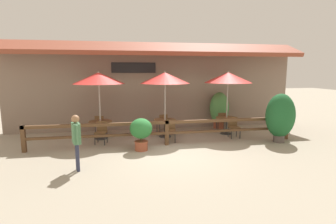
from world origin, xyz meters
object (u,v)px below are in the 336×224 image
object	(u,v)px
chair_middle_wallside	(163,122)
pedestrian	(76,135)
patio_umbrella_near	(99,78)
patio_umbrella_middle	(165,78)
dining_table_near	(101,125)
potted_plant_corner_fern	(280,116)
patio_umbrella_far	(228,78)
chair_far_wallside	(222,120)
potted_plant_entrance_palm	(219,109)
dining_table_far	(227,121)
chair_near_wallside	(100,124)
chair_near_streetside	(101,131)
dining_table_middle	(165,123)
potted_plant_small_flowering	(141,131)
chair_middle_streetside	(170,129)
chair_far_streetside	(234,126)

from	to	relation	value
chair_middle_wallside	pedestrian	size ratio (longest dim) A/B	0.54
patio_umbrella_near	patio_umbrella_middle	bearing A→B (deg)	-3.07
dining_table_near	potted_plant_corner_fern	bearing A→B (deg)	-14.45
patio_umbrella_far	chair_far_wallside	bearing A→B (deg)	86.73
chair_middle_wallside	pedestrian	world-z (taller)	pedestrian
dining_table_near	potted_plant_entrance_palm	bearing A→B (deg)	10.64
dining_table_near	dining_table_far	world-z (taller)	same
chair_near_wallside	chair_near_streetside	bearing A→B (deg)	105.00
dining_table_middle	potted_plant_small_flowering	distance (m)	2.16
chair_far_wallside	potted_plant_corner_fern	size ratio (longest dim) A/B	0.45
chair_near_streetside	dining_table_middle	world-z (taller)	chair_near_streetside
chair_middle_streetside	patio_umbrella_far	size ratio (longest dim) A/B	0.31
chair_middle_wallside	potted_plant_small_flowering	size ratio (longest dim) A/B	0.74
patio_umbrella_middle	dining_table_middle	size ratio (longest dim) A/B	2.92
chair_near_streetside	patio_umbrella_middle	distance (m)	3.42
potted_plant_corner_fern	pedestrian	distance (m)	7.73
dining_table_far	chair_far_wallside	xyz separation A→B (m)	(0.04, 0.68, -0.11)
potted_plant_small_flowering	patio_umbrella_far	bearing A→B (deg)	24.37
chair_middle_streetside	chair_far_streetside	size ratio (longest dim) A/B	1.00
patio_umbrella_middle	chair_middle_streetside	size ratio (longest dim) A/B	3.22
patio_umbrella_far	dining_table_far	distance (m)	1.95
dining_table_near	potted_plant_small_flowering	size ratio (longest dim) A/B	0.82
potted_plant_small_flowering	pedestrian	distance (m)	2.56
chair_near_streetside	chair_middle_streetside	xyz separation A→B (m)	(2.75, -0.17, 0.00)
chair_near_streetside	dining_table_middle	bearing A→B (deg)	25.65
chair_near_streetside	potted_plant_corner_fern	size ratio (longest dim) A/B	0.45
patio_umbrella_near	potted_plant_small_flowering	world-z (taller)	patio_umbrella_near
chair_far_streetside	potted_plant_entrance_palm	distance (m)	1.93
patio_umbrella_middle	potted_plant_corner_fern	world-z (taller)	patio_umbrella_middle
chair_middle_wallside	chair_far_streetside	distance (m)	3.21
dining_table_near	potted_plant_entrance_palm	xyz separation A→B (m)	(5.69, 1.07, 0.35)
dining_table_near	dining_table_far	xyz separation A→B (m)	(5.58, -0.12, 0.00)
patio_umbrella_near	dining_table_middle	xyz separation A→B (m)	(2.74, -0.15, -1.95)
patio_umbrella_near	chair_near_streetside	distance (m)	2.19
potted_plant_corner_fern	chair_near_streetside	bearing A→B (deg)	171.27
chair_near_streetside	chair_far_wallside	size ratio (longest dim) A/B	1.00
patio_umbrella_near	potted_plant_corner_fern	size ratio (longest dim) A/B	1.44
patio_umbrella_near	dining_table_far	bearing A→B (deg)	-1.22
chair_far_wallside	chair_middle_wallside	bearing A→B (deg)	8.18
dining_table_middle	potted_plant_entrance_palm	bearing A→B (deg)	22.39
patio_umbrella_near	potted_plant_corner_fern	world-z (taller)	patio_umbrella_near
chair_near_streetside	chair_far_streetside	size ratio (longest dim) A/B	1.00
chair_near_streetside	potted_plant_entrance_palm	xyz separation A→B (m)	(5.62, 1.82, 0.46)
potted_plant_corner_fern	dining_table_far	bearing A→B (deg)	131.81
chair_middle_streetside	potted_plant_corner_fern	bearing A→B (deg)	-0.28
dining_table_middle	patio_umbrella_far	size ratio (longest dim) A/B	0.34
chair_near_streetside	chair_far_wallside	world-z (taller)	same
dining_table_near	chair_middle_streetside	distance (m)	2.97
dining_table_middle	potted_plant_small_flowering	size ratio (longest dim) A/B	0.82
chair_middle_wallside	potted_plant_corner_fern	xyz separation A→B (m)	(4.37, -2.46, 0.56)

